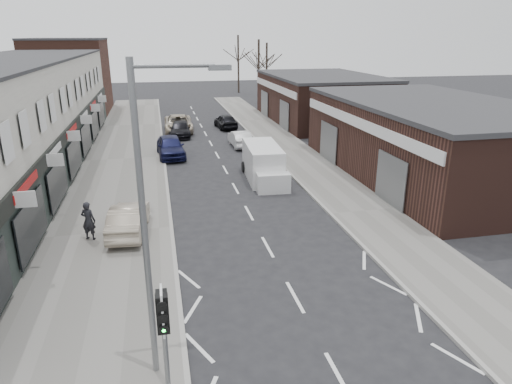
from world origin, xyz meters
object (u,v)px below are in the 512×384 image
sedan_on_pavement (129,219)px  parked_car_left_b (180,129)px  traffic_light (163,321)px  white_van (263,164)px  parked_car_right_a (240,139)px  parked_car_right_b (226,121)px  parked_car_left_c (178,124)px  pedestrian (88,221)px  street_lamp (150,212)px  parked_car_left_a (170,146)px  warning_sign (142,167)px

sedan_on_pavement → parked_car_left_b: (3.49, 20.85, -0.15)m
traffic_light → white_van: 18.56m
parked_car_left_b → parked_car_right_a: bearing=-43.5°
white_van → parked_car_right_b: white_van is taller
parked_car_right_b → traffic_light: bearing=73.4°
parked_car_left_c → pedestrian: bearing=-101.2°
street_lamp → parked_car_left_a: 23.35m
parked_car_left_a → parked_car_right_b: 11.37m
parked_car_left_b → parked_car_right_b: (4.47, 2.76, 0.05)m
traffic_light → parked_car_left_a: bearing=87.6°
warning_sign → parked_car_left_c: (2.85, 19.47, -1.45)m
warning_sign → parked_car_left_c: 19.73m
parked_car_left_c → parked_car_right_b: bearing=9.2°
street_lamp → warning_sign: (-0.63, 12.80, -2.42)m
parked_car_left_b → parked_car_left_c: (-0.04, 2.12, 0.11)m
pedestrian → parked_car_left_a: size_ratio=0.37×
white_van → parked_car_right_a: size_ratio=1.44×
parked_car_left_c → parked_car_right_b: size_ratio=1.34×
sedan_on_pavement → parked_car_right_a: 17.83m
warning_sign → parked_car_left_a: 10.46m
pedestrian → parked_car_left_c: 23.85m
street_lamp → pedestrian: 10.10m
street_lamp → parked_car_left_c: 32.58m
parked_car_right_b → parked_car_left_b: bearing=26.0°
street_lamp → pedestrian: (-2.89, 8.97, -3.64)m
pedestrian → street_lamp: bearing=129.6°
parked_car_left_a → parked_car_right_a: 6.03m
street_lamp → warning_sign: 13.04m
sedan_on_pavement → parked_car_right_b: sedan_on_pavement is taller
pedestrian → parked_car_left_b: 21.80m
street_lamp → parked_car_right_a: bearing=75.1°
parked_car_left_c → parked_car_right_b: 4.56m
parked_car_left_a → parked_car_left_c: (1.09, 9.26, -0.04)m
sedan_on_pavement → street_lamp: bearing=103.1°
street_lamp → sedan_on_pavement: bearing=97.6°
parked_car_right_b → white_van: bearing=83.7°
parked_car_left_a → sedan_on_pavement: bearing=-103.3°
parked_car_right_b → pedestrian: bearing=62.5°
pedestrian → parked_car_left_c: pedestrian is taller
warning_sign → parked_car_right_b: bearing=69.9°
street_lamp → warning_sign: size_ratio=2.96×
pedestrian → parked_car_right_a: 18.90m
sedan_on_pavement → white_van: bearing=-133.1°
sedan_on_pavement → parked_car_right_b: 24.92m
traffic_light → sedan_on_pavement: 10.73m
parked_car_left_a → parked_car_left_c: parked_car_left_a is taller
pedestrian → parked_car_right_b: pedestrian is taller
street_lamp → parked_car_left_b: bearing=85.7°
traffic_light → parked_car_left_a: size_ratio=0.67×
sedan_on_pavement → parked_car_left_b: 21.14m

